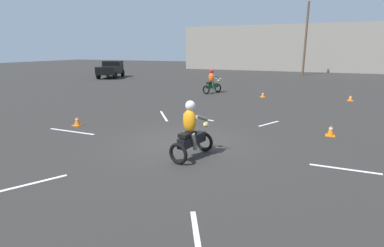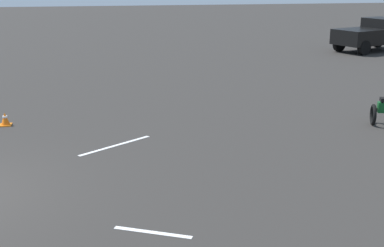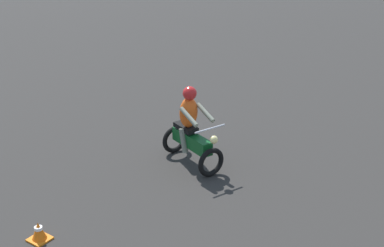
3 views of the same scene
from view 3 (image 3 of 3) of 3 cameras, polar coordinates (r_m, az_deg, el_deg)
The scene contains 2 objects.
motorcycle_rider_background at distance 10.80m, azimuth -0.11°, elevation -0.79°, with size 1.06×1.55×1.66m.
traffic_cone_mid_left at distance 9.05m, azimuth -16.03°, elevation -11.04°, with size 0.32×0.32×0.33m.
Camera 3 is at (5.17, 17.00, 5.10)m, focal length 50.00 mm.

